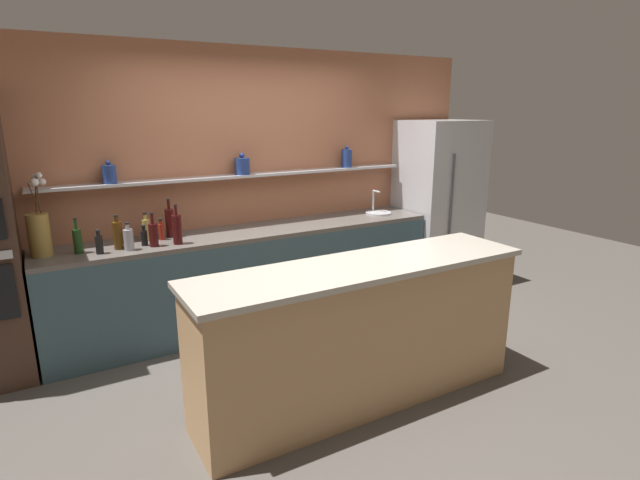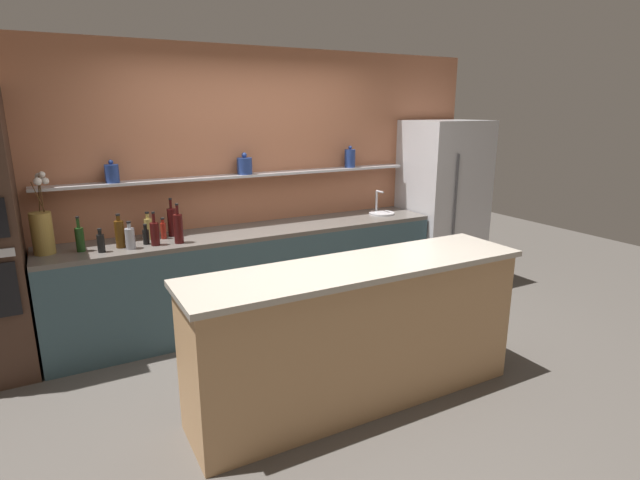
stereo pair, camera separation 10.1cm
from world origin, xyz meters
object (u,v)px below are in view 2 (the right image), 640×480
bottle_wine_0 (172,222)px  bottle_wine_7 (155,233)px  bottle_spirit_4 (130,238)px  bottle_sauce_8 (163,230)px  bottle_spirit_6 (120,234)px  bottle_sauce_1 (146,236)px  bottle_wine_9 (178,228)px  bottle_wine_5 (80,239)px  sink_fixture (381,212)px  refrigerator (442,205)px  bottle_spirit_2 (148,228)px  bottle_sauce_3 (101,242)px  flower_vase (42,229)px

bottle_wine_0 → bottle_wine_7: bearing=-128.6°
bottle_spirit_4 → bottle_sauce_8: 0.37m
bottle_spirit_6 → bottle_sauce_8: bottle_spirit_6 is taller
bottle_sauce_1 → bottle_sauce_8: 0.20m
bottle_spirit_4 → bottle_spirit_6: size_ratio=0.81×
bottle_spirit_4 → bottle_wine_9: 0.39m
bottle_wine_5 → bottle_sauce_1: bearing=-2.5°
sink_fixture → refrigerator: bearing=-3.4°
sink_fixture → bottle_spirit_2: size_ratio=1.13×
bottle_sauce_3 → bottle_wine_5: bottle_wine_5 is taller
sink_fixture → bottle_wine_7: bottle_wine_7 is taller
bottle_sauce_3 → bottle_spirit_4: size_ratio=0.84×
refrigerator → flower_vase: size_ratio=2.96×
bottle_sauce_1 → bottle_wine_9: bearing=-20.5°
bottle_sauce_3 → bottle_wine_5: 0.18m
sink_fixture → bottle_wine_5: bearing=-179.1°
bottle_sauce_8 → flower_vase: bearing=-178.3°
sink_fixture → bottle_wine_9: size_ratio=0.80×
flower_vase → bottle_spirit_6: bearing=-10.0°
bottle_spirit_4 → bottle_sauce_8: bottle_spirit_4 is taller
bottle_sauce_3 → flower_vase: bearing=156.9°
bottle_sauce_1 → bottle_spirit_2: (0.05, 0.16, 0.03)m
flower_vase → bottle_sauce_3: bearing=-23.1°
bottle_spirit_4 → bottle_sauce_8: (0.31, 0.21, -0.01)m
bottle_spirit_6 → bottle_wine_7: bottle_wine_7 is taller
bottle_sauce_1 → bottle_spirit_2: size_ratio=0.72×
bottle_spirit_4 → bottle_sauce_8: size_ratio=1.22×
bottle_spirit_6 → bottle_sauce_8: size_ratio=1.51×
bottle_wine_0 → bottle_sauce_3: 0.67m
bottle_wine_7 → flower_vase: bearing=168.9°
bottle_spirit_4 → sink_fixture: bearing=3.5°
flower_vase → bottle_wine_0: 1.02m
bottle_wine_0 → bottle_spirit_2: 0.21m
bottle_spirit_4 → bottle_wine_7: bottle_wine_7 is taller
bottle_wine_0 → bottle_sauce_3: size_ratio=1.78×
bottle_sauce_3 → bottle_sauce_8: size_ratio=1.03×
bottle_wine_0 → bottle_spirit_2: size_ratio=1.42×
sink_fixture → bottle_sauce_1: sink_fixture is taller
flower_vase → bottle_wine_0: (1.01, 0.09, -0.07)m
bottle_sauce_1 → bottle_wine_9: size_ratio=0.51×
refrigerator → bottle_sauce_8: bearing=178.2°
bottle_sauce_1 → bottle_sauce_3: size_ratio=0.90×
bottle_spirit_2 → bottle_sauce_8: bottle_spirit_2 is taller
bottle_spirit_2 → bottle_spirit_4: 0.32m
flower_vase → bottle_sauce_8: (0.92, 0.03, -0.12)m
bottle_spirit_6 → bottle_wine_7: 0.27m
bottle_sauce_3 → bottle_spirit_6: bottle_spirit_6 is taller
bottle_sauce_1 → bottle_spirit_2: 0.17m
bottle_spirit_2 → bottle_spirit_6: 0.31m
bottle_sauce_1 → bottle_spirit_4: (-0.14, -0.09, 0.02)m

